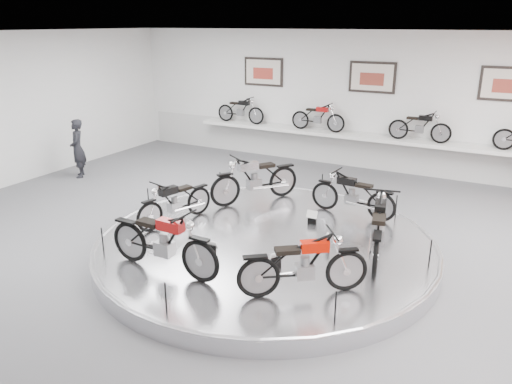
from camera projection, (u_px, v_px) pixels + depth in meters
The scene contains 20 objects.
floor at pixel (258, 259), 9.30m from camera, with size 16.00×16.00×0.00m, color #565659.
ceiling at pixel (258, 35), 8.00m from camera, with size 16.00×16.00×0.00m, color white.
wall_back at pixel (371, 102), 14.49m from camera, with size 16.00×16.00×0.00m, color silver.
dado_band at pixel (367, 150), 14.94m from camera, with size 15.68×0.04×1.10m, color #BCBCBA.
display_platform at pixel (265, 246), 9.50m from camera, with size 6.40×6.40×0.30m, color silver.
platform_rim at pixel (265, 240), 9.46m from camera, with size 6.40×6.40×0.10m, color #B2B2BA.
shelf at pixel (365, 137), 14.56m from camera, with size 11.00×0.55×0.10m, color silver.
poster_left at pixel (263, 72), 15.79m from camera, with size 1.35×0.06×0.88m, color beige.
poster_center at pixel (372, 77), 14.23m from camera, with size 1.35×0.06×0.88m, color beige.
poster_right at pixel (508, 84), 12.67m from camera, with size 1.35×0.06×0.88m, color beige.
shelf_bike_a at pixel (241, 112), 16.30m from camera, with size 1.22×0.42×0.73m, color black, non-canonical shape.
shelf_bike_b at pixel (318, 119), 15.10m from camera, with size 1.22×0.42×0.73m, color maroon, non-canonical shape.
shelf_bike_c at pixel (420, 128), 13.76m from camera, with size 1.22×0.42×0.73m, color black, non-canonical shape.
bike_a at pixel (379, 228), 8.57m from camera, with size 1.86×0.66×1.10m, color black, non-canonical shape.
bike_b at pixel (353, 194), 10.47m from camera, with size 1.60×0.56×0.94m, color black, non-canonical shape.
bike_c at pixel (255, 178), 11.26m from camera, with size 1.87×0.66×1.10m, color #B1B2B6, non-canonical shape.
bike_d at pixel (175, 201), 10.07m from camera, with size 1.57×0.55×0.92m, color black, non-canonical shape.
bike_e at pixel (163, 241), 8.06m from camera, with size 1.84×0.65×1.08m, color maroon, non-canonical shape.
bike_f at pixel (303, 264), 7.38m from camera, with size 1.70×0.60×1.00m, color #B20F00, non-canonical shape.
visitor at pixel (78, 148), 14.02m from camera, with size 0.60×0.39×1.65m, color black.
Camera 1 is at (3.92, -7.42, 4.20)m, focal length 35.00 mm.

